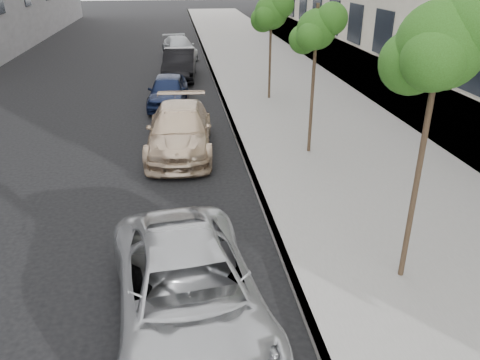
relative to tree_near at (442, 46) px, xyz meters
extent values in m
plane|color=black|center=(-3.23, -1.50, -4.34)|extent=(160.00, 160.00, 0.00)
cube|color=gray|center=(1.07, 22.50, -4.27)|extent=(6.40, 72.00, 0.14)
cube|color=#9E9B93|center=(-2.05, 22.50, -4.27)|extent=(0.15, 72.00, 0.14)
cylinder|color=#38281C|center=(-0.03, 0.00, -1.75)|extent=(0.10, 0.10, 4.91)
sphere|color=#274E14|center=(-0.03, 0.00, 0.00)|extent=(1.36, 1.36, 1.36)
sphere|color=#274E14|center=(0.32, -0.20, 0.30)|extent=(1.09, 1.09, 1.09)
sphere|color=#274E14|center=(-0.33, 0.25, -0.30)|extent=(1.02, 1.02, 1.02)
cylinder|color=#38281C|center=(-0.03, 6.50, -2.02)|extent=(0.10, 0.10, 4.36)
sphere|color=#274E14|center=(-0.03, 6.50, -0.54)|extent=(1.12, 1.12, 1.12)
sphere|color=#274E14|center=(0.32, 6.30, -0.24)|extent=(0.90, 0.90, 0.90)
sphere|color=#274E14|center=(-0.33, 6.75, -0.84)|extent=(0.84, 0.84, 0.84)
cylinder|color=#38281C|center=(-0.03, 13.00, -2.08)|extent=(0.10, 0.10, 4.24)
sphere|color=#274E14|center=(-0.03, 13.00, -0.66)|extent=(1.36, 1.36, 1.36)
sphere|color=#274E14|center=(0.32, 12.80, -0.36)|extent=(1.09, 1.09, 1.09)
sphere|color=#274E14|center=(-0.33, 13.25, -0.96)|extent=(1.02, 1.02, 1.02)
imported|color=#A4A6A9|center=(-4.02, -0.68, -3.66)|extent=(2.87, 5.19, 1.37)
imported|color=#CCB191|center=(-4.00, 7.40, -3.63)|extent=(2.26, 5.00, 1.42)
imported|color=#111A39|center=(-4.38, 12.77, -3.69)|extent=(1.86, 3.94, 1.30)
imported|color=black|center=(-3.80, 18.02, -3.60)|extent=(1.91, 4.60, 1.48)
imported|color=#A4A8AC|center=(-3.72, 24.17, -3.71)|extent=(2.42, 4.57, 1.26)
camera|label=1|loc=(-4.02, -6.79, 1.12)|focal=35.00mm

